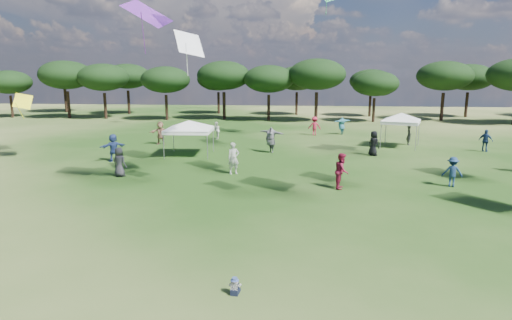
{
  "coord_description": "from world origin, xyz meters",
  "views": [
    {
      "loc": [
        1.13,
        -8.59,
        5.82
      ],
      "look_at": [
        -0.32,
        6.0,
        2.84
      ],
      "focal_mm": 30.0,
      "sensor_mm": 36.0,
      "label": 1
    }
  ],
  "objects": [
    {
      "name": "toddler",
      "position": [
        -0.48,
        1.84,
        0.22
      ],
      "size": [
        0.34,
        0.37,
        0.49
      ],
      "rotation": [
        0.0,
        0.0,
        -0.1
      ],
      "color": "black",
      "rests_on": "ground"
    },
    {
      "name": "festival_crowd",
      "position": [
        0.36,
        22.99,
        0.9
      ],
      "size": [
        27.75,
        21.5,
        1.93
      ],
      "color": "maroon",
      "rests_on": "ground"
    },
    {
      "name": "tree_line",
      "position": [
        2.39,
        47.41,
        5.42
      ],
      "size": [
        108.78,
        17.63,
        7.77
      ],
      "color": "black",
      "rests_on": "ground"
    },
    {
      "name": "tent_right",
      "position": [
        9.29,
        26.43,
        2.61
      ],
      "size": [
        5.35,
        5.35,
        3.03
      ],
      "rotation": [
        0.0,
        0.0,
        -0.33
      ],
      "color": "gray",
      "rests_on": "ground"
    },
    {
      "name": "tent_left",
      "position": [
        -6.65,
        21.2,
        2.4
      ],
      "size": [
        6.47,
        6.47,
        2.83
      ],
      "rotation": [
        0.0,
        0.0,
        0.06
      ],
      "color": "gray",
      "rests_on": "ground"
    }
  ]
}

